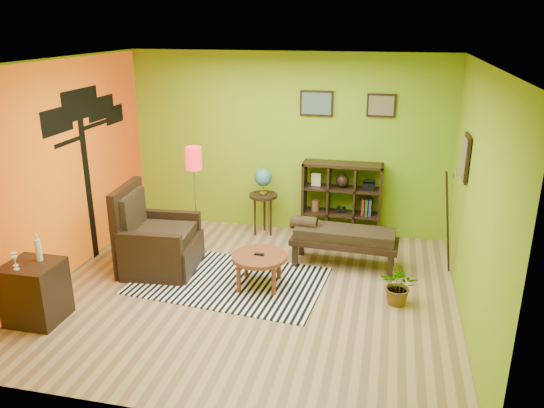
% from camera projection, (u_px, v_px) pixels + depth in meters
% --- Properties ---
extents(ground, '(5.00, 5.00, 0.00)m').
position_uv_depth(ground, '(251.00, 292.00, 6.63)').
color(ground, tan).
rests_on(ground, ground).
extents(room_shell, '(5.04, 4.54, 2.82)m').
position_uv_depth(room_shell, '(242.00, 152.00, 6.07)').
color(room_shell, '#81AE19').
rests_on(room_shell, ground).
extents(zebra_rug, '(2.56, 1.73, 0.01)m').
position_uv_depth(zebra_rug, '(229.00, 281.00, 6.92)').
color(zebra_rug, white).
rests_on(zebra_rug, ground).
extents(coffee_table, '(0.70, 0.70, 0.45)m').
position_uv_depth(coffee_table, '(259.00, 259.00, 6.68)').
color(coffee_table, brown).
rests_on(coffee_table, ground).
extents(armchair, '(1.04, 1.05, 1.17)m').
position_uv_depth(armchair, '(155.00, 244.00, 7.17)').
color(armchair, black).
rests_on(armchair, ground).
extents(side_cabinet, '(0.59, 0.54, 1.01)m').
position_uv_depth(side_cabinet, '(35.00, 292.00, 5.93)').
color(side_cabinet, black).
rests_on(side_cabinet, ground).
extents(floor_lamp, '(0.24, 0.24, 1.58)m').
position_uv_depth(floor_lamp, '(194.00, 168.00, 7.38)').
color(floor_lamp, silver).
rests_on(floor_lamp, ground).
extents(globe_table, '(0.44, 0.44, 1.07)m').
position_uv_depth(globe_table, '(263.00, 185.00, 8.19)').
color(globe_table, black).
rests_on(globe_table, ground).
extents(cube_shelf, '(1.20, 0.35, 1.20)m').
position_uv_depth(cube_shelf, '(342.00, 201.00, 8.12)').
color(cube_shelf, black).
rests_on(cube_shelf, ground).
extents(bench, '(1.49, 0.59, 0.67)m').
position_uv_depth(bench, '(341.00, 237.00, 7.23)').
color(bench, black).
rests_on(bench, ground).
extents(potted_plant, '(0.54, 0.58, 0.38)m').
position_uv_depth(potted_plant, '(399.00, 290.00, 6.31)').
color(potted_plant, '#26661E').
rests_on(potted_plant, ground).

